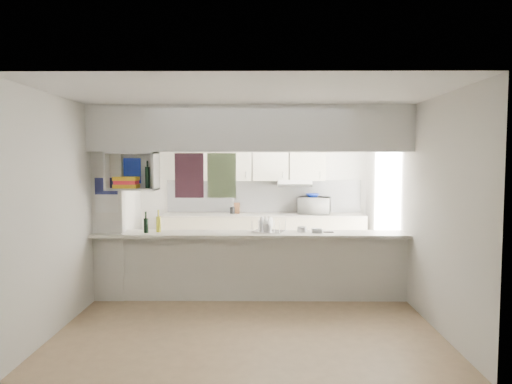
{
  "coord_description": "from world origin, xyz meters",
  "views": [
    {
      "loc": [
        0.13,
        -6.08,
        1.89
      ],
      "look_at": [
        0.07,
        0.5,
        1.43
      ],
      "focal_mm": 32.0,
      "sensor_mm": 36.0,
      "label": 1
    }
  ],
  "objects_px": {
    "dish_rack": "(269,226)",
    "bowl": "(313,195)",
    "wine_bottles": "(152,224)",
    "microwave": "(314,205)"
  },
  "relations": [
    {
      "from": "dish_rack",
      "to": "bowl",
      "type": "bearing_deg",
      "value": 87.59
    },
    {
      "from": "bowl",
      "to": "dish_rack",
      "type": "bearing_deg",
      "value": -111.83
    },
    {
      "from": "bowl",
      "to": "wine_bottles",
      "type": "relative_size",
      "value": 0.85
    },
    {
      "from": "microwave",
      "to": "wine_bottles",
      "type": "height_order",
      "value": "microwave"
    },
    {
      "from": "microwave",
      "to": "wine_bottles",
      "type": "relative_size",
      "value": 1.85
    },
    {
      "from": "dish_rack",
      "to": "wine_bottles",
      "type": "distance_m",
      "value": 1.57
    },
    {
      "from": "bowl",
      "to": "wine_bottles",
      "type": "distance_m",
      "value": 3.2
    },
    {
      "from": "wine_bottles",
      "to": "bowl",
      "type": "bearing_deg",
      "value": 41.4
    },
    {
      "from": "bowl",
      "to": "dish_rack",
      "type": "height_order",
      "value": "bowl"
    },
    {
      "from": "wine_bottles",
      "to": "dish_rack",
      "type": "bearing_deg",
      "value": 1.65
    }
  ]
}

